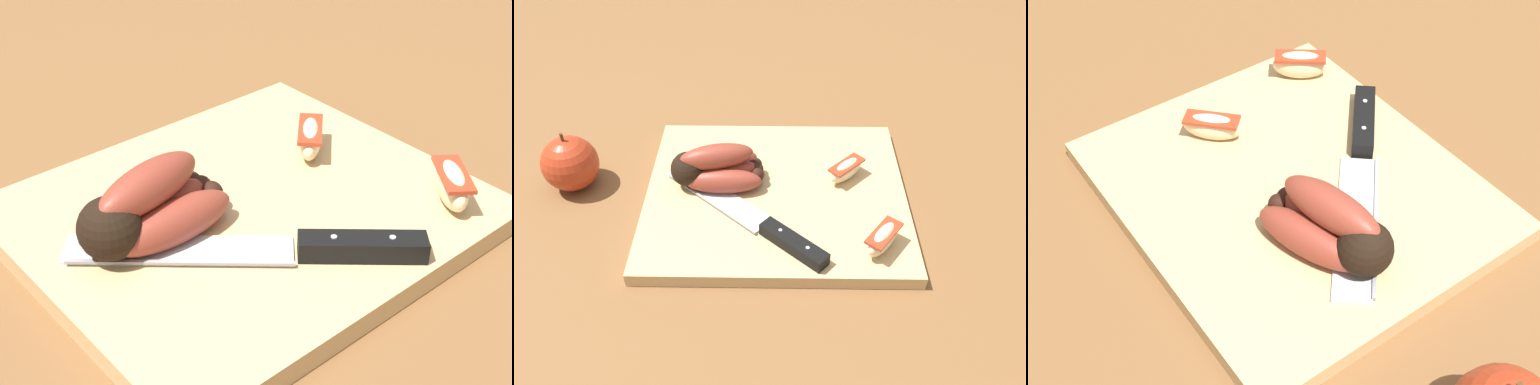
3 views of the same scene
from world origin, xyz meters
TOP-DOWN VIEW (x-y plane):
  - ground_plane at (0.00, 0.00)m, footprint 6.00×6.00m
  - cutting_board at (-0.01, -0.02)m, footprint 0.37×0.32m
  - banana_bunch at (0.08, -0.03)m, footprint 0.13×0.09m
  - chefs_knife at (0.01, 0.07)m, footprint 0.23×0.21m
  - apple_wedge_near at (-0.11, -0.04)m, footprint 0.06×0.06m
  - apple_wedge_middle at (-0.14, 0.10)m, footprint 0.06×0.06m

SIDE VIEW (x-z plane):
  - ground_plane at x=0.00m, z-range 0.00..0.00m
  - cutting_board at x=-0.01m, z-range 0.00..0.02m
  - chefs_knife at x=0.01m, z-range 0.02..0.04m
  - apple_wedge_near at x=-0.11m, z-range 0.02..0.05m
  - apple_wedge_middle at x=-0.14m, z-range 0.02..0.06m
  - banana_bunch at x=0.08m, z-range 0.01..0.08m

